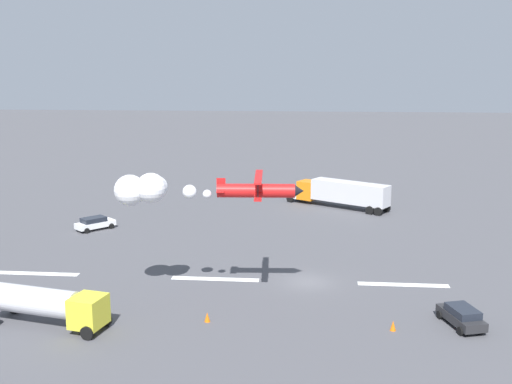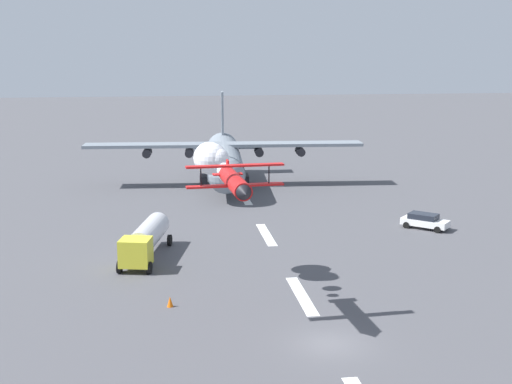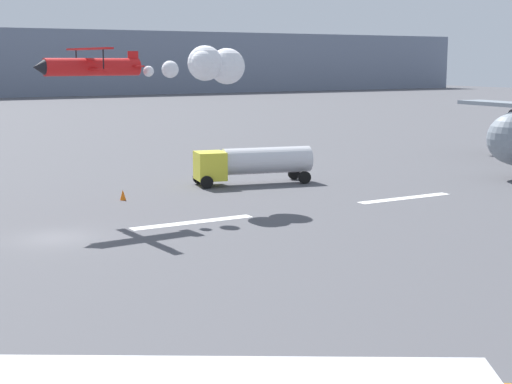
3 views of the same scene
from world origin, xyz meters
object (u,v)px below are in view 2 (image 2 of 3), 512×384
(cargo_transport_plane, at_px, (224,160))
(traffic_cone_far, at_px, (170,302))
(followme_car_yellow, at_px, (425,221))
(stunt_biplane_red, at_px, (216,163))
(fuel_tanker_truck, at_px, (146,239))

(cargo_transport_plane, xyz_separation_m, traffic_cone_far, (-41.09, 7.71, -3.22))
(followme_car_yellow, distance_m, traffic_cone_far, 31.07)
(stunt_biplane_red, relative_size, fuel_tanker_truck, 1.54)
(followme_car_yellow, bearing_deg, stunt_biplane_red, 122.98)
(stunt_biplane_red, xyz_separation_m, fuel_tanker_truck, (7.98, 5.43, -7.70))
(fuel_tanker_truck, distance_m, traffic_cone_far, 11.82)
(cargo_transport_plane, bearing_deg, stunt_biplane_red, 173.76)
(cargo_transport_plane, bearing_deg, traffic_cone_far, 169.37)
(stunt_biplane_red, xyz_separation_m, followme_car_yellow, (14.17, -21.84, -8.64))
(traffic_cone_far, bearing_deg, followme_car_yellow, -55.05)
(cargo_transport_plane, xyz_separation_m, stunt_biplane_red, (-37.46, 4.10, 5.86))
(fuel_tanker_truck, bearing_deg, stunt_biplane_red, -145.75)
(cargo_transport_plane, relative_size, fuel_tanker_truck, 3.70)
(cargo_transport_plane, bearing_deg, fuel_tanker_truck, 162.09)
(stunt_biplane_red, xyz_separation_m, traffic_cone_far, (-3.62, 3.62, -9.07))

